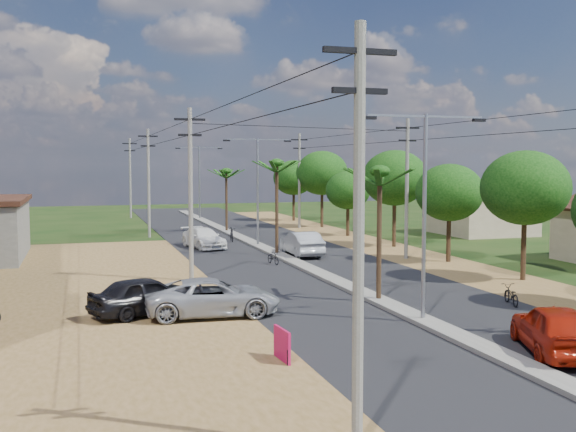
{
  "coord_description": "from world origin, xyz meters",
  "views": [
    {
      "loc": [
        -12.52,
        -22.82,
        6.11
      ],
      "look_at": [
        -0.59,
        15.58,
        3.0
      ],
      "focal_mm": 42.0,
      "sensor_mm": 36.0,
      "label": 1
    }
  ],
  "objects_px": {
    "car_red_near": "(555,330)",
    "car_parked_dark": "(146,296)",
    "moto_rider_east": "(511,296)",
    "roadside_sign": "(282,345)",
    "car_parked_silver": "(213,298)",
    "car_silver_mid": "(302,244)",
    "car_white_far": "(204,239)"
  },
  "relations": [
    {
      "from": "car_white_far",
      "to": "car_parked_dark",
      "type": "distance_m",
      "value": 21.65
    },
    {
      "from": "car_white_far",
      "to": "car_red_near",
      "type": "bearing_deg",
      "value": -91.19
    },
    {
      "from": "car_red_near",
      "to": "car_parked_dark",
      "type": "distance_m",
      "value": 15.36
    },
    {
      "from": "car_red_near",
      "to": "car_parked_silver",
      "type": "height_order",
      "value": "car_red_near"
    },
    {
      "from": "car_silver_mid",
      "to": "roadside_sign",
      "type": "xyz_separation_m",
      "value": [
        -8.12,
        -22.48,
        -0.29
      ]
    },
    {
      "from": "car_silver_mid",
      "to": "roadside_sign",
      "type": "height_order",
      "value": "car_silver_mid"
    },
    {
      "from": "car_silver_mid",
      "to": "car_parked_dark",
      "type": "relative_size",
      "value": 1.07
    },
    {
      "from": "car_white_far",
      "to": "car_parked_silver",
      "type": "xyz_separation_m",
      "value": [
        -3.52,
        -21.79,
        0.04
      ]
    },
    {
      "from": "car_white_far",
      "to": "car_parked_silver",
      "type": "height_order",
      "value": "car_parked_silver"
    },
    {
      "from": "car_silver_mid",
      "to": "car_red_near",
      "type": "bearing_deg",
      "value": 92.12
    },
    {
      "from": "moto_rider_east",
      "to": "car_white_far",
      "type": "bearing_deg",
      "value": -52.48
    },
    {
      "from": "car_silver_mid",
      "to": "car_parked_dark",
      "type": "height_order",
      "value": "car_silver_mid"
    },
    {
      "from": "car_red_near",
      "to": "car_white_far",
      "type": "xyz_separation_m",
      "value": [
        -5.93,
        30.42,
        -0.1
      ]
    },
    {
      "from": "car_parked_dark",
      "to": "moto_rider_east",
      "type": "distance_m",
      "value": 15.48
    },
    {
      "from": "car_parked_silver",
      "to": "car_parked_dark",
      "type": "bearing_deg",
      "value": 72.67
    },
    {
      "from": "car_white_far",
      "to": "moto_rider_east",
      "type": "bearing_deg",
      "value": -80.92
    },
    {
      "from": "car_white_far",
      "to": "moto_rider_east",
      "type": "relative_size",
      "value": 3.01
    },
    {
      "from": "moto_rider_east",
      "to": "roadside_sign",
      "type": "bearing_deg",
      "value": 38.98
    },
    {
      "from": "car_silver_mid",
      "to": "roadside_sign",
      "type": "distance_m",
      "value": 23.9
    },
    {
      "from": "car_red_near",
      "to": "car_parked_dark",
      "type": "relative_size",
      "value": 1.04
    },
    {
      "from": "car_red_near",
      "to": "moto_rider_east",
      "type": "distance_m",
      "value": 7.6
    },
    {
      "from": "car_parked_silver",
      "to": "roadside_sign",
      "type": "height_order",
      "value": "car_parked_silver"
    },
    {
      "from": "car_silver_mid",
      "to": "car_parked_silver",
      "type": "height_order",
      "value": "car_silver_mid"
    },
    {
      "from": "car_white_far",
      "to": "moto_rider_east",
      "type": "xyz_separation_m",
      "value": [
        9.18,
        -23.56,
        -0.28
      ]
    },
    {
      "from": "car_red_near",
      "to": "car_silver_mid",
      "type": "height_order",
      "value": "car_red_near"
    },
    {
      "from": "car_red_near",
      "to": "moto_rider_east",
      "type": "relative_size",
      "value": 2.92
    },
    {
      "from": "car_red_near",
      "to": "car_white_far",
      "type": "relative_size",
      "value": 0.97
    },
    {
      "from": "car_red_near",
      "to": "car_silver_mid",
      "type": "relative_size",
      "value": 0.97
    },
    {
      "from": "car_parked_silver",
      "to": "roadside_sign",
      "type": "xyz_separation_m",
      "value": [
        0.88,
        -6.72,
        -0.23
      ]
    },
    {
      "from": "car_silver_mid",
      "to": "car_parked_dark",
      "type": "bearing_deg",
      "value": 53.07
    },
    {
      "from": "car_parked_dark",
      "to": "roadside_sign",
      "type": "bearing_deg",
      "value": -177.77
    },
    {
      "from": "car_red_near",
      "to": "car_parked_silver",
      "type": "distance_m",
      "value": 12.79
    }
  ]
}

